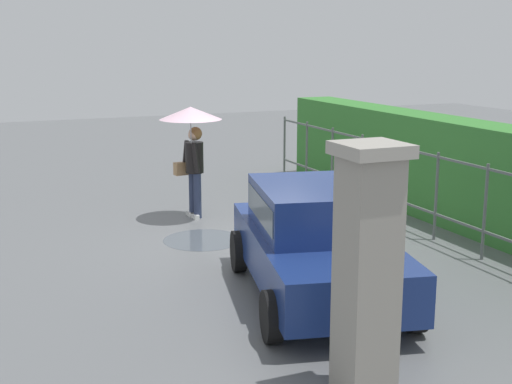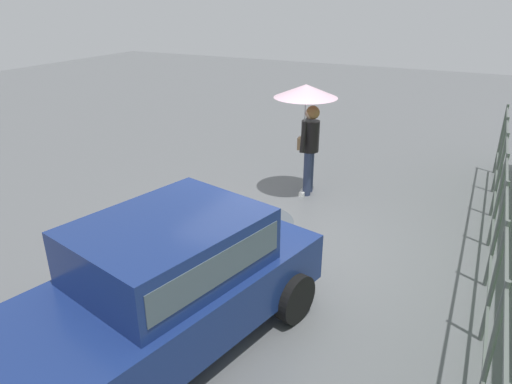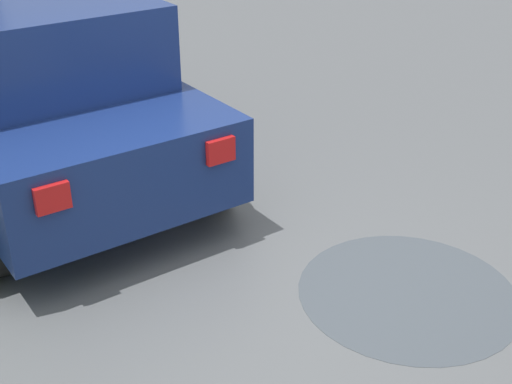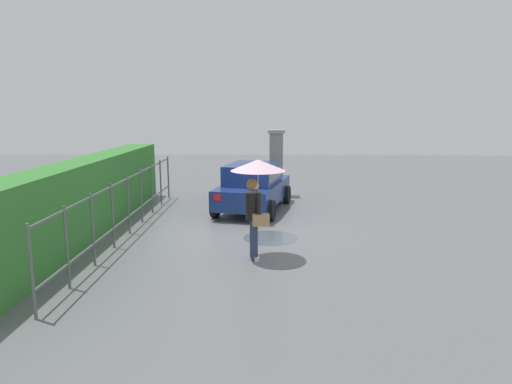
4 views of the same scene
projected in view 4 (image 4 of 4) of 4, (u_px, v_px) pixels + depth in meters
ground_plane at (240, 232)px, 11.58m from camera, size 40.00×40.00×0.00m
car at (253, 185)px, 13.92m from camera, size 3.98×2.52×1.48m
pedestrian at (257, 181)px, 9.25m from camera, size 1.15×1.15×2.11m
gate_pillar at (276, 162)px, 16.25m from camera, size 0.60×0.60×2.42m
fence_section at (128, 202)px, 11.26m from camera, size 9.56×0.05×1.50m
hedge_row at (87, 197)px, 11.26m from camera, size 10.51×0.90×1.90m
puddle_near at (271, 238)px, 11.02m from camera, size 1.35×1.35×0.00m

